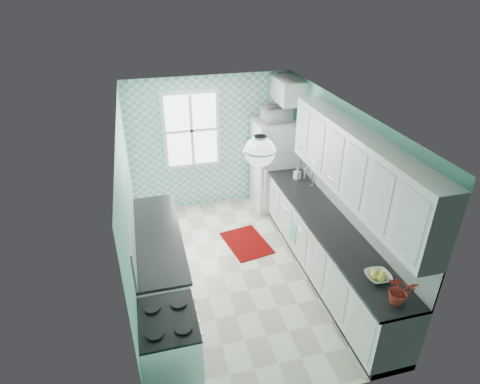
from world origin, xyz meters
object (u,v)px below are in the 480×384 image
object	(u,v)px
sink	(303,189)
fruit_bowl	(378,277)
fridge	(274,165)
microwave	(276,114)
stove	(171,348)
potted_plant	(400,291)
ceiling_light	(260,151)

from	to	relation	value
sink	fruit_bowl	world-z (taller)	sink
fridge	microwave	bearing A→B (deg)	54.61
stove	sink	world-z (taller)	sink
fruit_bowl	microwave	world-z (taller)	microwave
stove	potted_plant	world-z (taller)	potted_plant
fridge	stove	xyz separation A→B (m)	(-2.31, -3.37, -0.38)
sink	microwave	distance (m)	1.47
ceiling_light	fridge	distance (m)	3.17
ceiling_light	stove	distance (m)	2.34
stove	microwave	size ratio (longest dim) A/B	1.85
stove	potted_plant	bearing A→B (deg)	-5.74
ceiling_light	fruit_bowl	distance (m)	1.98
ceiling_light	stove	bearing A→B (deg)	-146.60
fridge	fruit_bowl	distance (m)	3.40
ceiling_light	sink	world-z (taller)	ceiling_light
fruit_bowl	microwave	size ratio (longest dim) A/B	0.58
potted_plant	stove	bearing A→B (deg)	170.44
sink	microwave	world-z (taller)	microwave
ceiling_light	potted_plant	distance (m)	2.09
ceiling_light	fridge	world-z (taller)	ceiling_light
potted_plant	microwave	world-z (taller)	microwave
stove	potted_plant	size ratio (longest dim) A/B	2.78
fruit_bowl	potted_plant	xyz separation A→B (m)	(0.00, -0.38, 0.13)
stove	fruit_bowl	xyz separation A→B (m)	(2.40, -0.02, 0.50)
sink	stove	bearing A→B (deg)	-141.18
sink	fruit_bowl	size ratio (longest dim) A/B	1.87
ceiling_light	sink	bearing A→B (deg)	49.91
stove	sink	distance (m)	3.30
stove	ceiling_light	bearing A→B (deg)	37.22
stove	microwave	bearing A→B (deg)	59.45
fridge	ceiling_light	bearing A→B (deg)	-112.46
fruit_bowl	fridge	bearing A→B (deg)	91.52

